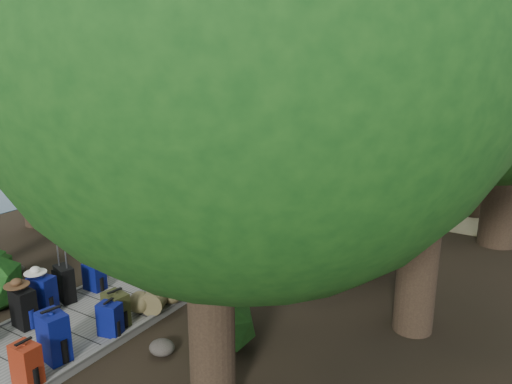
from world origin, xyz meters
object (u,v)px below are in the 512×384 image
Objects in this scene: backpack_right_a at (26,363)px; backpack_right_c at (110,317)px; backpack_left_d at (94,275)px; backpack_right_d at (116,307)px; lone_suitcase_on_sand at (348,177)px; backpack_right_b at (53,334)px; duffel_right_khaki at (156,298)px; sun_lounger at (438,177)px; kayak at (296,162)px; backpack_left_c at (43,293)px; suitcase_on_boardwalk at (65,284)px; duffel_right_black at (175,284)px; backpack_left_b at (24,306)px.

backpack_right_c is (-0.02, 1.46, -0.04)m from backpack_right_a.
backpack_right_d is at bearing -28.96° from backpack_left_d.
lone_suitcase_on_sand is at bearing 83.40° from backpack_left_d.
backpack_right_c is 0.31m from backpack_right_d.
backpack_right_b reaches higher than duffel_right_khaki.
sun_lounger is (2.35, 13.89, -0.20)m from backpack_right_b.
lone_suitcase_on_sand is 3.72m from kayak.
backpack_left_c is 0.23× the size of kayak.
backpack_right_a is 2.44m from suitcase_on_boardwalk.
backpack_left_c is at bearing 172.53° from backpack_right_c.
backpack_left_c is 2.25m from duffel_right_black.
backpack_right_a is 0.82× the size of backpack_right_b.
backpack_left_b is at bearing -87.35° from backpack_left_d.
lone_suitcase_on_sand is at bearing -19.63° from kayak.
backpack_right_c is at bearing -77.46° from duffel_right_black.
lone_suitcase_on_sand is (-0.48, 11.25, -0.08)m from backpack_right_c.
duffel_right_khaki is 1.72m from suitcase_on_boardwalk.
sun_lounger is (2.15, 14.47, -0.13)m from backpack_right_a.
backpack_left_c is 1.10m from backpack_left_d.
sun_lounger is at bearing 81.50° from backpack_right_a.
backpack_right_b is 1.36× the size of backpack_right_c.
backpack_left_b is at bearing -66.90° from kayak.
backpack_right_d is (0.03, 1.16, -0.10)m from backpack_right_b.
backpack_right_b is at bearing -62.43° from kayak.
sun_lounger is (3.65, 12.03, -0.08)m from backpack_left_d.
backpack_right_b is 0.43× the size of sun_lounger.
backpack_left_b is 2.12m from duffel_right_khaki.
backpack_right_a is 14.63m from sun_lounger.
backpack_right_d is 0.78m from duffel_right_khaki.
sun_lounger is (2.15, 11.98, 0.00)m from duffel_right_khaki.
duffel_right_black is at bearing -119.68° from sun_lounger.
backpack_right_b is (-0.19, 0.57, 0.07)m from backpack_right_a.
backpack_right_c is 1.62m from duffel_right_black.
lone_suitcase_on_sand is at bearing 92.22° from backpack_right_a.
backpack_right_d is 0.96× the size of duffel_right_black.
backpack_right_a is 1.46m from backpack_right_c.
backpack_left_c reaches higher than sun_lounger.
backpack_right_d is at bearing -91.28° from lone_suitcase_on_sand.
duffel_right_black reaches higher than duffel_right_khaki.
sun_lounger is at bearing 65.74° from backpack_left_c.
backpack_right_d is (1.24, 0.82, -0.05)m from backpack_left_b.
duffel_right_black is at bearing 97.71° from backpack_right_b.
backpack_right_a is 1.02× the size of suitcase_on_boardwalk.
duffel_right_khaki is at bearing 0.88° from backpack_left_d.
lone_suitcase_on_sand is at bearing 101.85° from backpack_right_b.
duffel_right_khaki is at bearing 53.04° from backpack_left_b.
backpack_right_a is 15.21m from kayak.
duffel_right_khaki is at bearing 76.42° from backpack_right_c.
duffel_right_black is (1.42, 0.64, -0.08)m from backpack_left_d.
backpack_right_d reaches higher than sun_lounger.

